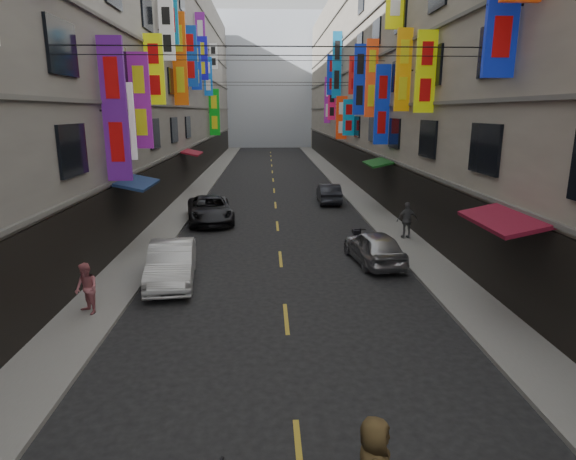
{
  "coord_description": "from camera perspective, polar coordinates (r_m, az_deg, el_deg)",
  "views": [
    {
      "loc": [
        -0.52,
        4.64,
        6.05
      ],
      "look_at": [
        -0.14,
        13.54,
        3.85
      ],
      "focal_mm": 30.0,
      "sensor_mm": 36.0,
      "label": 1
    }
  ],
  "objects": [
    {
      "name": "shop_signage",
      "position": [
        30.8,
        -1.69,
        19.54
      ],
      "size": [
        14.0,
        55.0,
        12.06
      ],
      "color": "#1E10BE",
      "rests_on": "ground"
    },
    {
      "name": "pedestrian_lfar",
      "position": [
        15.65,
        -22.78,
        -6.44
      ],
      "size": [
        0.91,
        0.9,
        1.57
      ],
      "primitive_type": "imported",
      "rotation": [
        0.0,
        0.0,
        -0.75
      ],
      "color": "#C1666F",
      "rests_on": "sidewalk_left"
    },
    {
      "name": "haze_block",
      "position": [
        87.51,
        -2.23,
        17.12
      ],
      "size": [
        18.0,
        8.0,
        22.0
      ],
      "primitive_type": "cube",
      "color": "silver",
      "rests_on": "ground"
    },
    {
      "name": "building_row_right",
      "position": [
        39.55,
        16.85,
        18.31
      ],
      "size": [
        10.14,
        90.0,
        19.0
      ],
      "color": "#A49A89",
      "rests_on": "ground"
    },
    {
      "name": "sidewalk_left",
      "position": [
        38.24,
        -10.72,
        4.64
      ],
      "size": [
        2.0,
        90.0,
        0.12
      ],
      "primitive_type": "cube",
      "color": "slate",
      "rests_on": "ground"
    },
    {
      "name": "lane_markings",
      "position": [
        34.9,
        -1.59,
        3.91
      ],
      "size": [
        0.12,
        80.2,
        0.01
      ],
      "color": "gold",
      "rests_on": "ground"
    },
    {
      "name": "overhead_cables",
      "position": [
        25.52,
        -1.37,
        20.07
      ],
      "size": [
        14.0,
        38.04,
        1.24
      ],
      "color": "black",
      "rests_on": "ground"
    },
    {
      "name": "car_left_far",
      "position": [
        27.22,
        -9.24,
        2.42
      ],
      "size": [
        3.23,
        5.5,
        1.44
      ],
      "primitive_type": "imported",
      "rotation": [
        0.0,
        0.0,
        0.17
      ],
      "color": "black",
      "rests_on": "ground"
    },
    {
      "name": "street_awnings",
      "position": [
        21.59,
        -4.43,
        5.73
      ],
      "size": [
        13.99,
        35.2,
        0.41
      ],
      "color": "#175516",
      "rests_on": "ground"
    },
    {
      "name": "car_right_mid",
      "position": [
        19.86,
        10.16,
        -1.99
      ],
      "size": [
        2.14,
        4.23,
        1.38
      ],
      "primitive_type": "imported",
      "rotation": [
        0.0,
        0.0,
        3.27
      ],
      "color": "#A2A1A6",
      "rests_on": "ground"
    },
    {
      "name": "car_left_mid",
      "position": [
        17.85,
        -13.62,
        -3.85
      ],
      "size": [
        2.01,
        4.58,
        1.46
      ],
      "primitive_type": "imported",
      "rotation": [
        0.0,
        0.0,
        0.11
      ],
      "color": "silver",
      "rests_on": "ground"
    },
    {
      "name": "scooter_far_right",
      "position": [
        21.85,
        8.18,
        -1.13
      ],
      "size": [
        0.5,
        1.8,
        1.14
      ],
      "rotation": [
        0.0,
        0.0,
        3.15
      ],
      "color": "black",
      "rests_on": "ground"
    },
    {
      "name": "car_right_far",
      "position": [
        32.72,
        4.85,
        4.36
      ],
      "size": [
        1.48,
        4.03,
        1.32
      ],
      "primitive_type": "imported",
      "rotation": [
        0.0,
        0.0,
        3.12
      ],
      "color": "#26272E",
      "rests_on": "ground"
    },
    {
      "name": "sidewalk_right",
      "position": [
        38.4,
        7.36,
        4.8
      ],
      "size": [
        2.0,
        90.0,
        0.12
      ],
      "primitive_type": "cube",
      "color": "slate",
      "rests_on": "ground"
    },
    {
      "name": "building_row_left",
      "position": [
        39.23,
        -20.51,
        18.08
      ],
      "size": [
        10.14,
        90.0,
        19.0
      ],
      "color": "gray",
      "rests_on": "ground"
    },
    {
      "name": "pedestrian_rfar",
      "position": [
        23.64,
        13.94,
        1.14
      ],
      "size": [
        1.09,
        0.7,
        1.76
      ],
      "primitive_type": "imported",
      "rotation": [
        0.0,
        0.0,
        3.26
      ],
      "color": "#5A5A5D",
      "rests_on": "sidewalk_right"
    }
  ]
}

